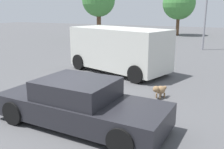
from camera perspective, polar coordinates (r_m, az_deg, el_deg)
name	(u,v)px	position (r m, az deg, el deg)	size (l,w,h in m)	color
ground_plane	(68,123)	(7.09, -9.75, -10.60)	(80.00, 80.00, 0.00)	#515154
sedan_foreground	(80,104)	(6.73, -7.20, -6.59)	(4.68, 2.11, 1.23)	#232328
dog	(160,90)	(8.86, 10.61, -3.40)	(0.42, 0.61, 0.47)	olive
van_white	(119,49)	(12.20, 1.53, 5.83)	(5.23, 3.51, 2.10)	silver
tree_back_left	(179,3)	(30.44, 14.77, 15.17)	(3.63, 3.63, 5.39)	brown
tree_back_center	(99,0)	(26.19, -3.02, 16.25)	(3.26, 3.26, 5.44)	brown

